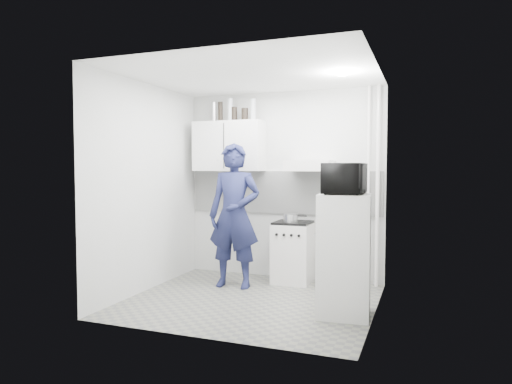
% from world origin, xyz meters
% --- Properties ---
extents(floor, '(2.80, 2.80, 0.00)m').
position_xyz_m(floor, '(0.00, 0.00, 0.00)').
color(floor, slate).
rests_on(floor, ground).
extents(ceiling, '(2.80, 2.80, 0.00)m').
position_xyz_m(ceiling, '(0.00, 0.00, 2.60)').
color(ceiling, white).
rests_on(ceiling, wall_back).
extents(wall_back, '(2.80, 0.00, 2.80)m').
position_xyz_m(wall_back, '(0.00, 1.25, 1.30)').
color(wall_back, silver).
rests_on(wall_back, floor).
extents(wall_left, '(0.00, 2.60, 2.60)m').
position_xyz_m(wall_left, '(-1.40, 0.00, 1.30)').
color(wall_left, silver).
rests_on(wall_left, floor).
extents(wall_right, '(0.00, 2.60, 2.60)m').
position_xyz_m(wall_right, '(1.40, 0.00, 1.30)').
color(wall_right, silver).
rests_on(wall_right, floor).
extents(person, '(0.71, 0.50, 1.86)m').
position_xyz_m(person, '(-0.43, 0.52, 0.93)').
color(person, '#191D41').
rests_on(person, floor).
extents(stove, '(0.50, 0.50, 0.79)m').
position_xyz_m(stove, '(0.22, 1.00, 0.40)').
color(stove, silver).
rests_on(stove, floor).
extents(fridge, '(0.57, 0.57, 1.27)m').
position_xyz_m(fridge, '(1.10, -0.15, 0.64)').
color(fridge, silver).
rests_on(fridge, floor).
extents(stove_top, '(0.48, 0.48, 0.03)m').
position_xyz_m(stove_top, '(0.22, 1.00, 0.81)').
color(stove_top, black).
rests_on(stove_top, stove).
extents(saucepan, '(0.19, 0.19, 0.11)m').
position_xyz_m(saucepan, '(0.20, 0.94, 0.88)').
color(saucepan, silver).
rests_on(saucepan, stove_top).
extents(microwave, '(0.58, 0.39, 0.32)m').
position_xyz_m(microwave, '(1.10, -0.15, 1.43)').
color(microwave, black).
rests_on(microwave, fridge).
extents(bottle_b, '(0.07, 0.07, 0.28)m').
position_xyz_m(bottle_b, '(-0.99, 1.07, 2.34)').
color(bottle_b, silver).
rests_on(bottle_b, upper_cabinet).
extents(bottle_c, '(0.07, 0.07, 0.28)m').
position_xyz_m(bottle_c, '(-0.88, 1.07, 2.34)').
color(bottle_c, black).
rests_on(bottle_c, upper_cabinet).
extents(bottle_d, '(0.07, 0.07, 0.32)m').
position_xyz_m(bottle_d, '(-0.72, 1.07, 2.36)').
color(bottle_d, '#B2B7BC').
rests_on(bottle_d, upper_cabinet).
extents(canister_a, '(0.08, 0.08, 0.20)m').
position_xyz_m(canister_a, '(-0.67, 1.07, 2.30)').
color(canister_a, black).
rests_on(canister_a, upper_cabinet).
extents(canister_b, '(0.09, 0.09, 0.18)m').
position_xyz_m(canister_b, '(-0.51, 1.07, 2.29)').
color(canister_b, black).
rests_on(canister_b, upper_cabinet).
extents(bottle_e, '(0.07, 0.07, 0.30)m').
position_xyz_m(bottle_e, '(-0.38, 1.07, 2.35)').
color(bottle_e, '#B2B7BC').
rests_on(bottle_e, upper_cabinet).
extents(upper_cabinet, '(1.00, 0.35, 0.70)m').
position_xyz_m(upper_cabinet, '(-0.75, 1.07, 1.85)').
color(upper_cabinet, silver).
rests_on(upper_cabinet, wall_back).
extents(range_hood, '(0.60, 0.50, 0.14)m').
position_xyz_m(range_hood, '(0.45, 1.00, 1.57)').
color(range_hood, silver).
rests_on(range_hood, wall_back).
extents(backsplash, '(2.74, 0.03, 0.60)m').
position_xyz_m(backsplash, '(0.00, 1.24, 1.20)').
color(backsplash, white).
rests_on(backsplash, wall_back).
extents(pipe_a, '(0.05, 0.05, 2.60)m').
position_xyz_m(pipe_a, '(1.30, 1.17, 1.30)').
color(pipe_a, silver).
rests_on(pipe_a, floor).
extents(pipe_b, '(0.04, 0.04, 2.60)m').
position_xyz_m(pipe_b, '(1.18, 1.17, 1.30)').
color(pipe_b, silver).
rests_on(pipe_b, floor).
extents(ceiling_spot_fixture, '(0.10, 0.10, 0.02)m').
position_xyz_m(ceiling_spot_fixture, '(1.00, 0.20, 2.57)').
color(ceiling_spot_fixture, white).
rests_on(ceiling_spot_fixture, ceiling).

